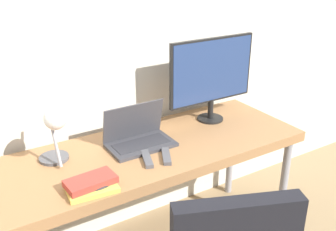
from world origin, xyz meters
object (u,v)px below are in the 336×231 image
(desk_lamp, at_px, (55,128))
(book_stack, at_px, (91,184))
(game_controller, at_px, (97,185))
(monitor, at_px, (212,74))
(laptop, at_px, (139,137))

(desk_lamp, height_order, book_stack, desk_lamp)
(desk_lamp, distance_m, game_controller, 0.35)
(monitor, bearing_deg, game_controller, -158.67)
(desk_lamp, height_order, game_controller, desk_lamp)
(monitor, relative_size, desk_lamp, 1.79)
(book_stack, height_order, game_controller, book_stack)
(desk_lamp, xyz_separation_m, book_stack, (0.06, -0.27, -0.19))
(book_stack, relative_size, game_controller, 1.54)
(laptop, distance_m, book_stack, 0.48)
(desk_lamp, bearing_deg, monitor, 4.63)
(monitor, xyz_separation_m, book_stack, (-0.95, -0.35, -0.28))
(monitor, height_order, game_controller, monitor)
(book_stack, xyz_separation_m, game_controller, (0.02, -0.01, -0.01))
(laptop, height_order, game_controller, laptop)
(monitor, bearing_deg, book_stack, -159.56)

